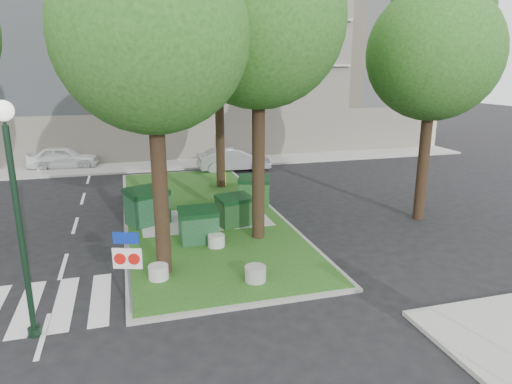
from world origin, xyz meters
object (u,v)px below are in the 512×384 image
object	(u,v)px
tree_median_near_left	(154,15)
street_lamp	(15,195)
tree_median_mid	(156,42)
tree_median_far	(219,17)
dumpster_c	(234,211)
car_white	(63,157)
litter_bin	(222,179)
tree_street_right	(436,41)
bollard_left	(158,272)
bollard_right	(255,274)
tree_median_near_right	(261,3)
dumpster_d	(254,190)
dumpster_a	(147,206)
car_silver	(234,159)
traffic_sign_pole	(128,260)
bollard_mid	(216,241)
dumpster_b	(199,225)

from	to	relation	value
tree_median_near_left	street_lamp	xyz separation A→B (m)	(-3.28, -2.48, -3.95)
tree_median_mid	tree_median_far	bearing A→B (deg)	43.15
dumpster_c	car_white	distance (m)	15.51
litter_bin	car_white	xyz separation A→B (m)	(-8.47, 7.16, 0.26)
tree_median_far	tree_street_right	xyz separation A→B (m)	(6.80, -7.00, -1.34)
bollard_left	bollard_right	size ratio (longest dim) A/B	0.93
bollard_left	car_white	distance (m)	18.02
tree_median_near_right	bollard_left	distance (m)	8.92
tree_median_far	dumpster_d	bearing A→B (deg)	-78.49
tree_median_mid	dumpster_d	xyz separation A→B (m)	(3.91, -0.49, -6.25)
dumpster_a	street_lamp	bearing A→B (deg)	-136.48
bollard_right	bollard_left	bearing A→B (deg)	161.20
dumpster_a	bollard_right	distance (m)	6.57
tree_median_near_right	tree_median_mid	bearing A→B (deg)	123.69
dumpster_d	dumpster_c	bearing A→B (deg)	-99.84
dumpster_d	bollard_left	distance (m)	8.07
tree_median_mid	tree_street_right	distance (m)	10.77
tree_median_mid	dumpster_c	size ratio (longest dim) A/B	6.68
street_lamp	dumpster_c	bearing A→B (deg)	43.74
tree_median_mid	dumpster_d	size ratio (longest dim) A/B	6.14
car_white	car_silver	xyz separation A→B (m)	(9.94, -3.52, 0.01)
street_lamp	car_white	xyz separation A→B (m)	(-1.44, 19.42, -2.66)
dumpster_c	traffic_sign_pole	bearing A→B (deg)	-139.75
tree_median_near_left	tree_median_near_right	world-z (taller)	tree_median_near_right
tree_street_right	bollard_mid	distance (m)	11.02
dumpster_a	traffic_sign_pole	size ratio (longest dim) A/B	0.78
bollard_left	traffic_sign_pole	size ratio (longest dim) A/B	0.24
litter_bin	traffic_sign_pole	xyz separation A→B (m)	(-4.84, -12.03, 1.07)
tree_median_near_left	dumpster_c	distance (m)	7.99
dumpster_b	tree_median_near_left	bearing A→B (deg)	-123.39
dumpster_d	litter_bin	xyz separation A→B (m)	(-0.66, 3.77, -0.28)
bollard_right	litter_bin	size ratio (longest dim) A/B	0.92
tree_median_near_left	tree_street_right	bearing A→B (deg)	13.39
bollard_right	street_lamp	world-z (taller)	street_lamp
car_white	tree_median_far	bearing A→B (deg)	-128.13
tree_median_near_left	dumpster_b	size ratio (longest dim) A/B	7.77
car_white	bollard_left	bearing A→B (deg)	-162.46
tree_median_near_right	dumpster_a	world-z (taller)	tree_median_near_right
tree_median_mid	tree_street_right	xyz separation A→B (m)	(10.00, -4.00, 0.00)
tree_median_near_right	dumpster_a	size ratio (longest dim) A/B	6.18
dumpster_d	litter_bin	world-z (taller)	dumpster_d
bollard_mid	dumpster_d	bearing A→B (deg)	59.97
car_silver	bollard_right	bearing A→B (deg)	170.63
dumpster_c	street_lamp	distance (m)	8.94
tree_street_right	dumpster_d	distance (m)	9.40
car_white	car_silver	distance (m)	10.54
dumpster_b	dumpster_c	xyz separation A→B (m)	(1.60, 1.34, -0.01)
bollard_left	street_lamp	distance (m)	4.68
car_white	traffic_sign_pole	bearing A→B (deg)	-165.94
dumpster_a	car_silver	bearing A→B (deg)	34.34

